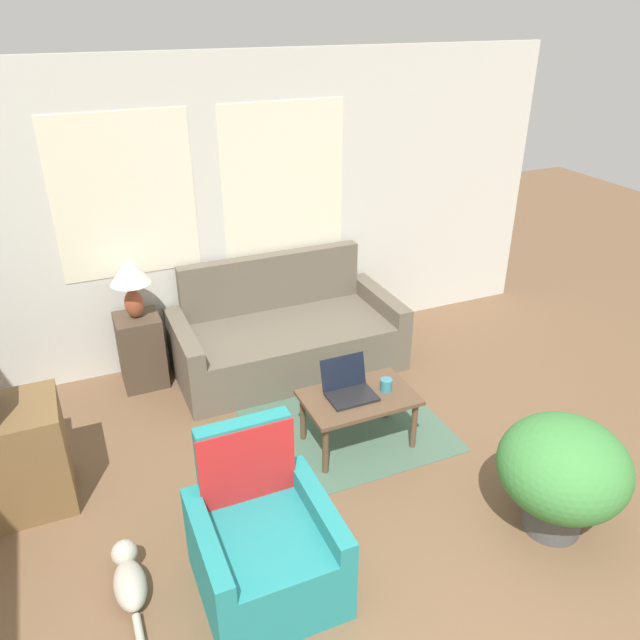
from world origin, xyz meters
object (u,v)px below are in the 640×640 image
at_px(couch, 285,337).
at_px(table_lamp, 130,277).
at_px(potted_plant, 563,470).
at_px(cup_navy, 386,385).
at_px(armchair, 263,545).
at_px(laptop, 349,387).
at_px(coffee_table, 359,402).
at_px(cat_black, 129,579).

distance_m(couch, table_lamp, 1.42).
height_order(couch, potted_plant, couch).
bearing_deg(cup_navy, armchair, -144.56).
bearing_deg(cup_navy, couch, 102.96).
height_order(couch, laptop, couch).
bearing_deg(coffee_table, cat_black, -158.86).
xyz_separation_m(table_lamp, potted_plant, (2.03, -2.69, -0.53)).
height_order(laptop, potted_plant, potted_plant).
height_order(couch, cat_black, couch).
height_order(potted_plant, cat_black, potted_plant).
bearing_deg(cat_black, potted_plant, -102.11).
xyz_separation_m(couch, cat_black, (-1.66, -1.95, -0.17)).
bearing_deg(cat_black, cup_navy, -70.84).
bearing_deg(cup_navy, table_lamp, 135.71).
xyz_separation_m(couch, cup_navy, (0.30, -1.29, 0.19)).
bearing_deg(armchair, table_lamp, 96.53).
distance_m(armchair, laptop, 1.38).
height_order(laptop, cat_black, laptop).
bearing_deg(laptop, table_lamp, 131.39).
xyz_separation_m(armchair, potted_plant, (1.76, -0.33, 0.18)).
height_order(armchair, laptop, armchair).
relative_size(cup_navy, cat_black, 0.14).
bearing_deg(cup_navy, potted_plant, -66.77).
bearing_deg(laptop, potted_plant, -58.25).
relative_size(laptop, cup_navy, 3.72).
distance_m(laptop, cup_navy, 0.28).
bearing_deg(couch, laptop, -88.78).
bearing_deg(potted_plant, cup_navy, 113.23).
distance_m(potted_plant, cat_black, 2.56).
bearing_deg(armchair, couch, 66.42).
distance_m(armchair, cup_navy, 1.54).
height_order(couch, cup_navy, couch).
xyz_separation_m(armchair, cup_navy, (1.24, 0.89, 0.19)).
relative_size(couch, laptop, 5.73).
bearing_deg(table_lamp, cup_navy, -44.29).
relative_size(couch, coffee_table, 2.43).
distance_m(couch, cup_navy, 1.33).
bearing_deg(armchair, coffee_table, 41.05).
xyz_separation_m(cup_navy, potted_plant, (0.52, -1.21, -0.01)).
bearing_deg(cup_navy, cat_black, -161.32).
relative_size(couch, cat_black, 3.09).
distance_m(table_lamp, cat_black, 2.35).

